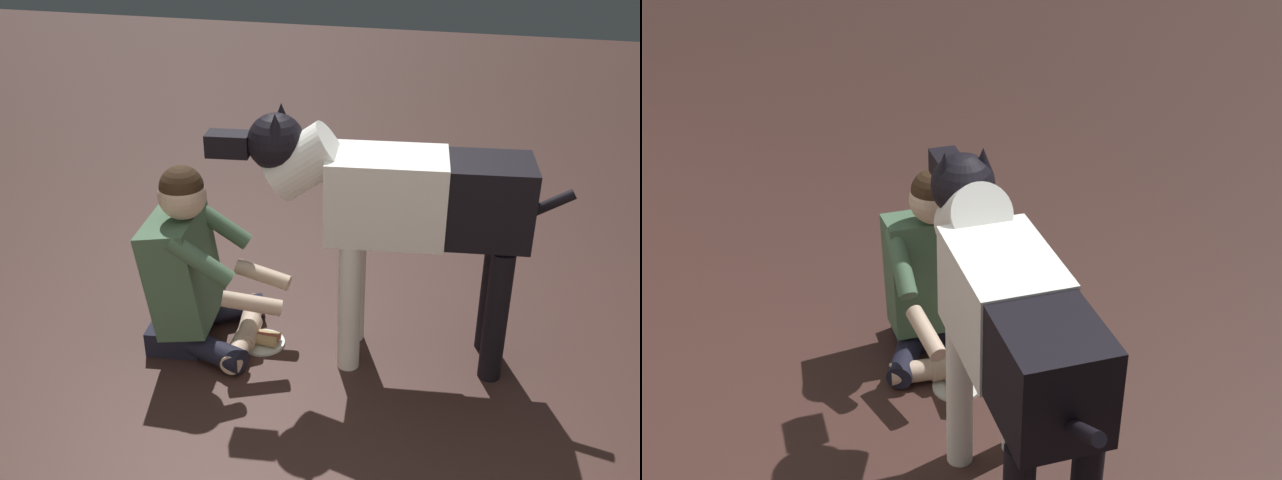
{
  "view_description": "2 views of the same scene",
  "coord_description": "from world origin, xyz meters",
  "views": [
    {
      "loc": [
        -0.54,
        2.53,
        2.01
      ],
      "look_at": [
        0.13,
        -0.09,
        0.61
      ],
      "focal_mm": 41.3,
      "sensor_mm": 36.0,
      "label": 1
    },
    {
      "loc": [
        -2.46,
        0.32,
        2.38
      ],
      "look_at": [
        0.42,
        -0.17,
        0.72
      ],
      "focal_mm": 49.06,
      "sensor_mm": 36.0,
      "label": 2
    }
  ],
  "objects": [
    {
      "name": "person_sitting_on_floor",
      "position": [
        0.72,
        -0.11,
        0.36
      ],
      "size": [
        0.67,
        0.57,
        0.87
      ],
      "color": "black",
      "rests_on": "ground"
    },
    {
      "name": "hot_dog_on_plate",
      "position": [
        0.42,
        -0.15,
        0.03
      ],
      "size": [
        0.21,
        0.21,
        0.06
      ],
      "color": "white",
      "rests_on": "ground"
    },
    {
      "name": "ground_plane",
      "position": [
        0.0,
        0.0,
        0.0
      ],
      "size": [
        14.85,
        14.85,
        0.0
      ],
      "primitive_type": "plane",
      "color": "#3F2621"
    },
    {
      "name": "large_dog",
      "position": [
        -0.17,
        -0.22,
        0.75
      ],
      "size": [
        1.49,
        0.41,
        1.14
      ],
      "color": "white",
      "rests_on": "ground"
    }
  ]
}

